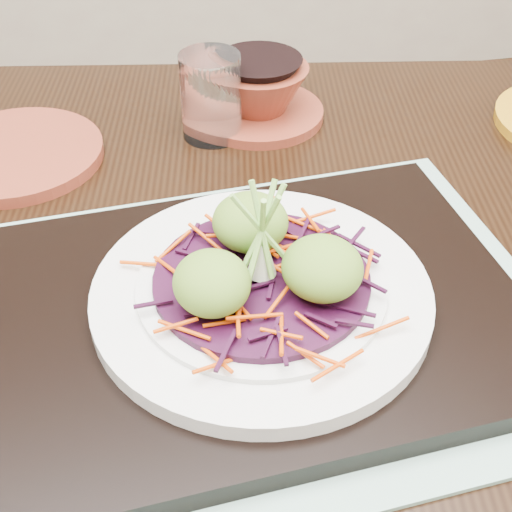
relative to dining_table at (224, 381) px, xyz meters
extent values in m
cube|color=black|center=(0.00, 0.00, 0.08)|extent=(1.39, 1.05, 0.04)
cube|color=#87AF95|center=(0.03, -0.03, 0.11)|extent=(0.46, 0.37, 0.00)
cube|color=black|center=(0.03, -0.03, 0.12)|extent=(0.40, 0.31, 0.02)
cylinder|color=silver|center=(0.03, -0.03, 0.13)|extent=(0.25, 0.25, 0.01)
cylinder|color=silver|center=(0.03, -0.03, 0.14)|extent=(0.18, 0.18, 0.01)
cylinder|color=#2C0824|center=(0.03, -0.03, 0.15)|extent=(0.16, 0.16, 0.01)
ellipsoid|color=olive|center=(-0.01, -0.06, 0.17)|extent=(0.06, 0.06, 0.04)
ellipsoid|color=olive|center=(0.06, -0.06, 0.17)|extent=(0.06, 0.06, 0.04)
ellipsoid|color=olive|center=(0.03, 0.01, 0.17)|extent=(0.06, 0.06, 0.04)
cylinder|color=maroon|center=(-0.17, 0.24, 0.11)|extent=(0.21, 0.21, 0.01)
cylinder|color=white|center=(0.03, 0.25, 0.15)|extent=(0.07, 0.07, 0.09)
cylinder|color=maroon|center=(0.09, 0.27, 0.11)|extent=(0.17, 0.17, 0.01)
camera|label=1|loc=(-0.05, -0.41, 0.49)|focal=50.00mm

